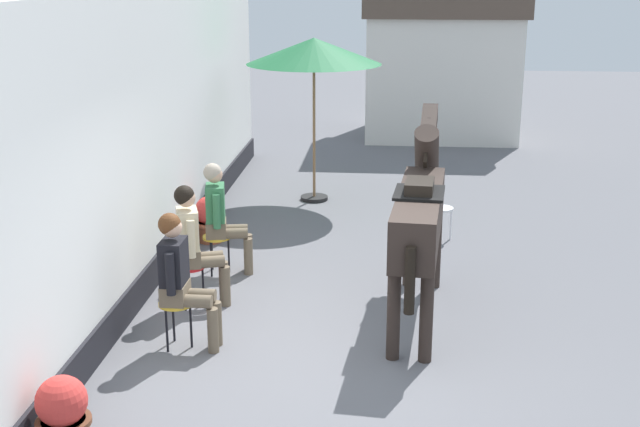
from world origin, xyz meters
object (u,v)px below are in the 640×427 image
Objects in this scene: cafe_parasol at (314,52)px; flower_planter_nearest at (63,413)px; spare_stool_white at (442,212)px; seated_visitor_near at (181,274)px; seated_visitor_middle at (194,239)px; seated_visitor_far at (221,213)px; flower_planter_farthest at (210,218)px; saddled_horse_center at (420,212)px.

flower_planter_nearest is at bearing -99.70° from cafe_parasol.
spare_stool_white is at bearing -43.77° from cafe_parasol.
seated_visitor_near is 1.00× the size of seated_visitor_middle.
cafe_parasol reaches higher than spare_stool_white.
seated_visitor_far is at bearing -150.82° from spare_stool_white.
flower_planter_farthest is at bearing 98.41° from seated_visitor_middle.
seated_visitor_middle is 3.84m from spare_stool_white.
spare_stool_white is at bearing 42.13° from seated_visitor_middle.
seated_visitor_far is 0.46× the size of saddled_horse_center.
seated_visitor_far is at bearing 83.61° from flower_planter_nearest.
saddled_horse_center is 6.51× the size of spare_stool_white.
seated_visitor_near is 0.54× the size of cafe_parasol.
seated_visitor_far reaches higher than flower_planter_nearest.
seated_visitor_near is 1.00× the size of seated_visitor_far.
spare_stool_white is (2.72, 3.61, -0.38)m from seated_visitor_near.
seated_visitor_near reaches higher than flower_planter_nearest.
cafe_parasol is at bearing 109.03° from saddled_horse_center.
seated_visitor_middle is at bearing 96.32° from seated_visitor_near.
seated_visitor_near is at bearing -83.68° from seated_visitor_middle.
flower_planter_nearest is 0.25× the size of cafe_parasol.
flower_planter_farthest is at bearing -173.63° from spare_stool_white.
saddled_horse_center reaches higher than seated_visitor_far.
cafe_parasol reaches higher than flower_planter_farthest.
saddled_horse_center is 4.11m from flower_planter_nearest.
seated_visitor_near is 2.17× the size of flower_planter_farthest.
seated_visitor_near is 3.02× the size of spare_stool_white.
seated_visitor_middle is 4.78m from cafe_parasol.
seated_visitor_far reaches higher than flower_planter_farthest.
cafe_parasol is 3.32m from spare_stool_white.
seated_visitor_middle reaches higher than flower_planter_farthest.
flower_planter_nearest is at bearing -96.39° from seated_visitor_far.
cafe_parasol is (0.81, 3.39, 1.59)m from seated_visitor_far.
seated_visitor_middle is 2.28m from flower_planter_farthest.
saddled_horse_center is (2.35, -1.07, 0.38)m from seated_visitor_far.
seated_visitor_middle is at bearing -94.86° from seated_visitor_far.
flower_planter_nearest is 7.73m from cafe_parasol.
cafe_parasol is at bearing 60.91° from flower_planter_farthest.
spare_stool_white is (2.75, 1.53, -0.38)m from seated_visitor_far.
spare_stool_white is at bearing 6.37° from flower_planter_farthest.
seated_visitor_middle is 3.02× the size of spare_stool_white.
seated_visitor_far is at bearing 90.78° from seated_visitor_near.
flower_planter_nearest is at bearing -133.94° from saddled_horse_center.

